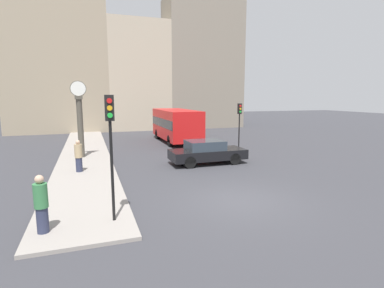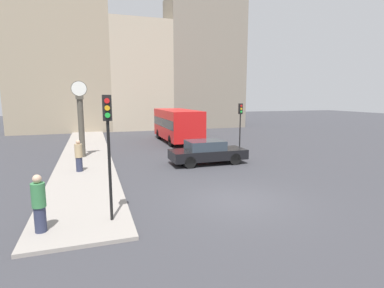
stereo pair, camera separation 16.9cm
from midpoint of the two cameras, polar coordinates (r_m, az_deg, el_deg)
ground_plane at (r=11.73m, az=8.71°, el=-10.54°), size 120.00×120.00×0.00m
sidewalk_corner at (r=21.65m, az=-19.91°, el=-1.75°), size 3.08×27.12×0.11m
building_row at (r=37.06m, az=-12.38°, el=15.55°), size 26.97×5.00×18.82m
sedan_car at (r=17.53m, az=2.58°, el=-1.50°), size 4.41×1.79×1.38m
bus_distant at (r=25.91m, az=-3.23°, el=3.88°), size 2.61×7.20×2.77m
traffic_light_near at (r=9.21m, az=-15.78°, el=2.18°), size 0.26×0.24×3.84m
traffic_light_far at (r=22.15m, az=8.81°, el=5.18°), size 0.26×0.24×3.41m
street_clock at (r=19.96m, az=-20.78°, el=4.17°), size 0.95×0.45×4.75m
pedestrian_green_hoodie at (r=9.51m, az=-27.24°, el=-10.17°), size 0.37×0.37×1.67m
pedestrian_tan_coat at (r=16.25m, az=-21.07°, el=-2.17°), size 0.38×0.38×1.63m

